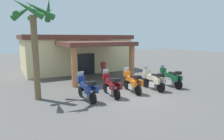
% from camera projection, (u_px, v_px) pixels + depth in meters
% --- Properties ---
extents(ground_plane, '(80.00, 80.00, 0.00)m').
position_uv_depth(ground_plane, '(132.00, 97.00, 12.15)').
color(ground_plane, '#514F4C').
extents(motel_building, '(11.64, 12.10, 3.93)m').
position_uv_depth(motel_building, '(75.00, 52.00, 22.10)').
color(motel_building, beige).
rests_on(motel_building, ground_plane).
extents(motorcycle_blue, '(0.75, 2.21, 1.61)m').
position_uv_depth(motorcycle_blue, '(87.00, 89.00, 11.42)').
color(motorcycle_blue, black).
rests_on(motorcycle_blue, ground_plane).
extents(motorcycle_maroon, '(0.70, 2.21, 1.61)m').
position_uv_depth(motorcycle_maroon, '(111.00, 85.00, 12.26)').
color(motorcycle_maroon, black).
rests_on(motorcycle_maroon, ground_plane).
extents(motorcycle_orange, '(0.72, 2.21, 1.61)m').
position_uv_depth(motorcycle_orange, '(132.00, 82.00, 13.13)').
color(motorcycle_orange, black).
rests_on(motorcycle_orange, ground_plane).
extents(motorcycle_cream, '(0.73, 2.21, 1.61)m').
position_uv_depth(motorcycle_cream, '(153.00, 80.00, 13.75)').
color(motorcycle_cream, black).
rests_on(motorcycle_cream, ground_plane).
extents(motorcycle_green, '(0.73, 2.21, 1.61)m').
position_uv_depth(motorcycle_green, '(170.00, 78.00, 14.55)').
color(motorcycle_green, black).
rests_on(motorcycle_green, ground_plane).
extents(pedestrian, '(0.50, 0.32, 1.60)m').
position_uv_depth(pedestrian, '(103.00, 67.00, 18.55)').
color(pedestrian, black).
rests_on(pedestrian, ground_plane).
extents(palm_tree_roadside, '(2.51, 2.60, 5.90)m').
position_uv_depth(palm_tree_roadside, '(34.00, 27.00, 11.01)').
color(palm_tree_roadside, brown).
rests_on(palm_tree_roadside, ground_plane).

